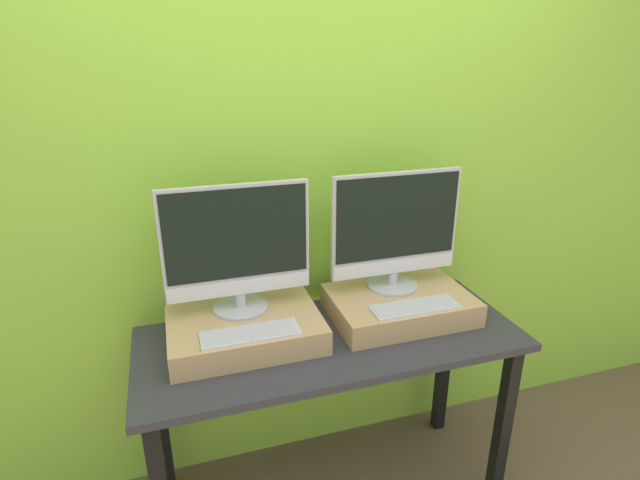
{
  "coord_description": "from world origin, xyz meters",
  "views": [
    {
      "loc": [
        -0.53,
        -1.25,
        1.8
      ],
      "look_at": [
        0.0,
        0.43,
        1.13
      ],
      "focal_mm": 28.0,
      "sensor_mm": 36.0,
      "label": 1
    }
  ],
  "objects": [
    {
      "name": "workbench",
      "position": [
        0.0,
        0.29,
        0.68
      ],
      "size": [
        1.43,
        0.58,
        0.79
      ],
      "color": "#2D2D33",
      "rests_on": "ground_plane"
    },
    {
      "name": "monitor_right",
      "position": [
        0.31,
        0.43,
        1.13
      ],
      "size": [
        0.53,
        0.21,
        0.48
      ],
      "color": "#B2B2B7",
      "rests_on": "wooden_riser_right"
    },
    {
      "name": "keyboard_left",
      "position": [
        -0.31,
        0.23,
        0.89
      ],
      "size": [
        0.34,
        0.11,
        0.01
      ],
      "color": "silver",
      "rests_on": "wooden_riser_left"
    },
    {
      "name": "wooden_riser_left",
      "position": [
        -0.31,
        0.35,
        0.84
      ],
      "size": [
        0.55,
        0.38,
        0.09
      ],
      "color": "tan",
      "rests_on": "workbench"
    },
    {
      "name": "keyboard_right",
      "position": [
        0.31,
        0.23,
        0.89
      ],
      "size": [
        0.34,
        0.11,
        0.01
      ],
      "color": "silver",
      "rests_on": "wooden_riser_right"
    },
    {
      "name": "wooden_riser_right",
      "position": [
        0.31,
        0.35,
        0.84
      ],
      "size": [
        0.55,
        0.38,
        0.09
      ],
      "color": "tan",
      "rests_on": "workbench"
    },
    {
      "name": "monitor_left",
      "position": [
        -0.31,
        0.43,
        1.13
      ],
      "size": [
        0.53,
        0.21,
        0.48
      ],
      "color": "#B2B2B7",
      "rests_on": "wooden_riser_left"
    },
    {
      "name": "wall_back",
      "position": [
        0.0,
        0.65,
        1.3
      ],
      "size": [
        8.0,
        0.04,
        2.6
      ],
      "color": "#8CC638",
      "rests_on": "ground_plane"
    }
  ]
}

